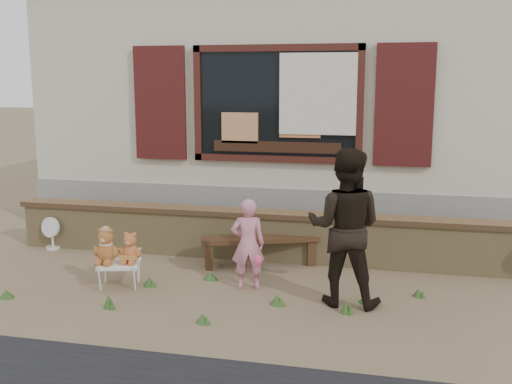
% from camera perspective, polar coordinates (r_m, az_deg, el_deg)
% --- Properties ---
extents(ground, '(80.00, 80.00, 0.00)m').
position_cam_1_polar(ground, '(7.28, -1.07, -8.62)').
color(ground, brown).
rests_on(ground, ground).
extents(shopfront, '(8.04, 5.13, 4.00)m').
position_cam_1_polar(shopfront, '(11.29, 4.46, 8.58)').
color(shopfront, '#B0A98E').
rests_on(shopfront, ground).
extents(brick_wall, '(7.10, 0.36, 0.67)m').
position_cam_1_polar(brick_wall, '(8.11, 0.63, -4.07)').
color(brick_wall, tan).
rests_on(brick_wall, ground).
extents(bench, '(1.54, 0.83, 0.39)m').
position_cam_1_polar(bench, '(7.85, 0.34, -5.01)').
color(bench, '#382213').
rests_on(bench, ground).
extents(folding_chair, '(0.57, 0.53, 0.29)m').
position_cam_1_polar(folding_chair, '(7.26, -12.90, -6.77)').
color(folding_chair, white).
rests_on(folding_chair, ground).
extents(teddy_bear_left, '(0.37, 0.35, 0.43)m').
position_cam_1_polar(teddy_bear_left, '(7.22, -14.08, -4.94)').
color(teddy_bear_left, brown).
rests_on(teddy_bear_left, folding_chair).
extents(teddy_bear_right, '(0.33, 0.30, 0.37)m').
position_cam_1_polar(teddy_bear_right, '(7.18, -11.87, -5.15)').
color(teddy_bear_right, '#9B552B').
rests_on(teddy_bear_right, folding_chair).
extents(child, '(0.44, 0.34, 1.07)m').
position_cam_1_polar(child, '(6.94, -0.77, -4.98)').
color(child, pink).
rests_on(child, ground).
extents(adult, '(0.86, 0.69, 1.70)m').
position_cam_1_polar(adult, '(6.47, 8.46, -3.34)').
color(adult, black).
rests_on(adult, ground).
extents(fan_left, '(0.30, 0.20, 0.47)m').
position_cam_1_polar(fan_left, '(9.09, -18.84, -3.70)').
color(fan_left, silver).
rests_on(fan_left, ground).
extents(grass_tufts, '(4.64, 1.44, 0.15)m').
position_cam_1_polar(grass_tufts, '(6.74, -3.38, -9.74)').
color(grass_tufts, '#315221').
rests_on(grass_tufts, ground).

